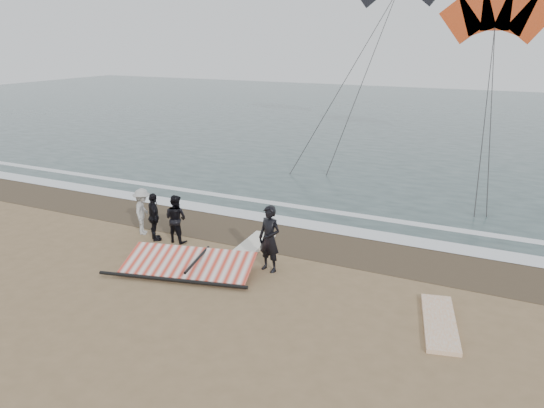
{
  "coord_description": "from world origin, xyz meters",
  "views": [
    {
      "loc": [
        5.27,
        -10.2,
        6.26
      ],
      "look_at": [
        -1.21,
        3.0,
        1.6
      ],
      "focal_mm": 35.0,
      "sensor_mm": 36.0,
      "label": 1
    }
  ],
  "objects_px": {
    "sail_rig": "(190,264)",
    "board_white": "(440,322)",
    "board_cream": "(250,247)",
    "man_main": "(269,239)"
  },
  "relations": [
    {
      "from": "board_cream",
      "to": "man_main",
      "type": "bearing_deg",
      "value": -46.6
    },
    {
      "from": "man_main",
      "to": "sail_rig",
      "type": "height_order",
      "value": "man_main"
    },
    {
      "from": "board_white",
      "to": "board_cream",
      "type": "height_order",
      "value": "board_cream"
    },
    {
      "from": "board_cream",
      "to": "sail_rig",
      "type": "distance_m",
      "value": 2.25
    },
    {
      "from": "board_cream",
      "to": "sail_rig",
      "type": "relative_size",
      "value": 0.63
    },
    {
      "from": "board_white",
      "to": "man_main",
      "type": "bearing_deg",
      "value": 155.64
    },
    {
      "from": "man_main",
      "to": "board_cream",
      "type": "relative_size",
      "value": 0.73
    },
    {
      "from": "sail_rig",
      "to": "board_white",
      "type": "bearing_deg",
      "value": 0.48
    },
    {
      "from": "sail_rig",
      "to": "man_main",
      "type": "bearing_deg",
      "value": 25.87
    },
    {
      "from": "man_main",
      "to": "board_white",
      "type": "bearing_deg",
      "value": 1.99
    }
  ]
}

